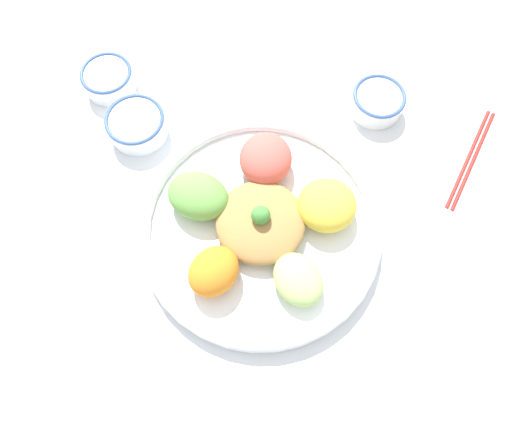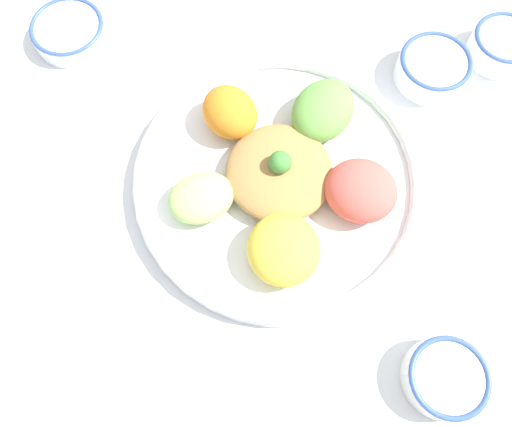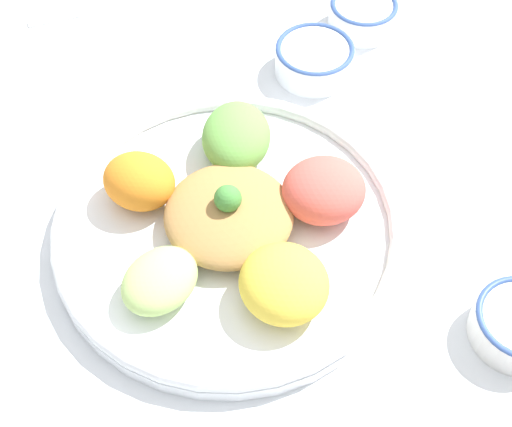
# 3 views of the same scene
# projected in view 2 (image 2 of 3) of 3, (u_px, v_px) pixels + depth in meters

# --- Properties ---
(ground_plane) EXTENTS (2.40, 2.40, 0.00)m
(ground_plane) POSITION_uv_depth(u_px,v_px,m) (284.00, 190.00, 0.72)
(ground_plane) COLOR white
(salad_platter) EXTENTS (0.41, 0.41, 0.09)m
(salad_platter) POSITION_uv_depth(u_px,v_px,m) (281.00, 177.00, 0.70)
(salad_platter) COLOR white
(salad_platter) RESTS_ON ground_plane
(sauce_bowl_red) EXTENTS (0.11, 0.11, 0.04)m
(sauce_bowl_red) POSITION_uv_depth(u_px,v_px,m) (433.00, 68.00, 0.77)
(sauce_bowl_red) COLOR white
(sauce_bowl_red) RESTS_ON ground_plane
(rice_bowl_blue) EXTENTS (0.10, 0.10, 0.04)m
(rice_bowl_blue) POSITION_uv_depth(u_px,v_px,m) (445.00, 378.00, 0.61)
(rice_bowl_blue) COLOR white
(rice_bowl_blue) RESTS_ON ground_plane
(sauce_bowl_dark) EXTENTS (0.12, 0.12, 0.03)m
(sauce_bowl_dark) POSITION_uv_depth(u_px,v_px,m) (69.00, 31.00, 0.80)
(sauce_bowl_dark) COLOR white
(sauce_bowl_dark) RESTS_ON ground_plane
(rice_bowl_plain) EXTENTS (0.10, 0.10, 0.04)m
(rice_bowl_plain) POSITION_uv_depth(u_px,v_px,m) (502.00, 45.00, 0.78)
(rice_bowl_plain) COLOR white
(rice_bowl_plain) RESTS_ON ground_plane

